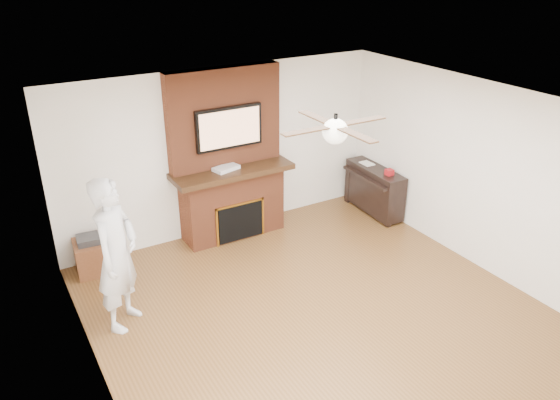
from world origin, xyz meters
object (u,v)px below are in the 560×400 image
fireplace (230,172)px  piano (374,189)px  person (117,254)px  side_table (93,255)px

fireplace → piano: 2.45m
person → side_table: size_ratio=3.41×
fireplace → person: 2.46m
fireplace → side_table: (-2.08, -0.07, -0.75)m
side_table → piano: size_ratio=0.45×
person → piano: bearing=-36.6°
person → side_table: bearing=44.4°
side_table → person: bearing=-83.1°
side_table → fireplace: bearing=7.0°
piano → person: bearing=-166.4°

